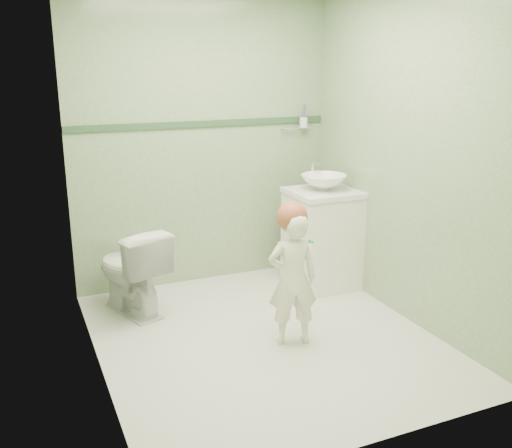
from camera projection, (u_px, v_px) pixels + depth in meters
name	position (u px, v px, depth m)	size (l,w,h in m)	color
ground	(265.00, 338.00, 3.96)	(2.50, 2.50, 0.00)	silver
room_shell	(265.00, 166.00, 3.64)	(2.50, 2.54, 2.40)	#7EA172
trim_stripe	(203.00, 124.00, 4.69)	(2.20, 0.02, 0.05)	#2E4F30
vanity	(322.00, 240.00, 4.80)	(0.52, 0.50, 0.80)	white
counter	(323.00, 192.00, 4.68)	(0.54, 0.52, 0.04)	white
basin	(324.00, 182.00, 4.66)	(0.37, 0.37, 0.13)	white
faucet	(313.00, 169.00, 4.80)	(0.03, 0.13, 0.18)	silver
cup_holder	(303.00, 122.00, 4.99)	(0.26, 0.07, 0.21)	silver
toilet	(131.00, 270.00, 4.29)	(0.37, 0.66, 0.67)	white
toddler	(293.00, 279.00, 3.79)	(0.33, 0.22, 0.91)	white
hair_cap	(292.00, 217.00, 3.70)	(0.20, 0.20, 0.20)	#A04E32
teal_toothbrush	(310.00, 241.00, 3.60)	(0.11, 0.14, 0.08)	#11867D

